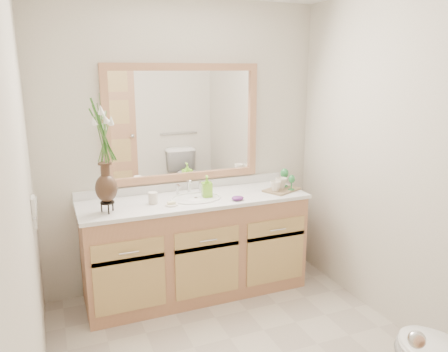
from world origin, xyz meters
name	(u,v)px	position (x,y,z in m)	size (l,w,h in m)	color
wall_back	(184,147)	(0.00, 1.30, 1.20)	(2.40, 0.02, 2.40)	beige
wall_front	(432,281)	(0.00, -1.30, 1.20)	(2.40, 0.02, 2.40)	beige
wall_left	(23,207)	(-1.20, 0.00, 1.20)	(0.02, 2.60, 2.40)	beige
wall_right	(409,166)	(1.20, 0.00, 1.20)	(0.02, 2.60, 2.40)	beige
vanity	(196,248)	(0.00, 1.01, 0.40)	(1.80, 0.55, 0.80)	tan
counter	(195,200)	(0.00, 1.01, 0.82)	(1.84, 0.57, 0.03)	white
sink	(196,205)	(0.00, 1.00, 0.78)	(0.38, 0.34, 0.23)	white
mirror	(184,123)	(0.00, 1.28, 1.41)	(1.32, 0.04, 0.97)	white
switch_plate	(33,206)	(-1.19, 0.76, 0.98)	(0.02, 0.12, 0.12)	white
flower_vase	(103,142)	(-0.70, 0.91, 1.35)	(0.19, 0.19, 0.76)	black
tumbler	(153,198)	(-0.35, 0.99, 0.88)	(0.07, 0.07, 0.09)	silver
soap_dish	(171,204)	(-0.23, 0.89, 0.84)	(0.10, 0.10, 0.03)	silver
soap_bottle	(207,187)	(0.10, 1.02, 0.91)	(0.07, 0.07, 0.16)	#7AC82F
purple_dish	(238,198)	(0.29, 0.82, 0.85)	(0.10, 0.08, 0.04)	#5D246E
tray	(282,190)	(0.76, 0.94, 0.84)	(0.30, 0.20, 0.01)	brown
mug_left	(275,186)	(0.67, 0.91, 0.89)	(0.09, 0.09, 0.09)	silver
mug_right	(281,183)	(0.76, 0.96, 0.89)	(0.10, 0.09, 0.10)	silver
goblet_front	(292,180)	(0.82, 0.89, 0.93)	(0.06, 0.06, 0.13)	#27773A
goblet_back	(284,174)	(0.82, 1.01, 0.95)	(0.07, 0.07, 0.16)	#27773A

